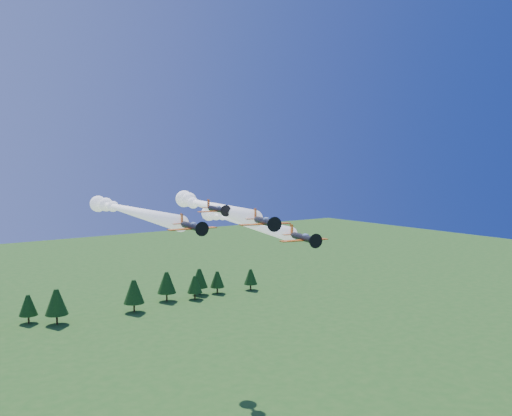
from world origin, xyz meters
TOP-DOWN VIEW (x-y plane):
  - plane_lead at (6.02, 21.23)m, footprint 19.09×53.46m
  - plane_left at (-4.84, 33.65)m, footprint 11.63×58.69m
  - plane_right at (17.90, 28.50)m, footprint 16.96×53.79m
  - plane_slot at (0.12, 8.14)m, footprint 6.79×7.38m
  - treeline at (-5.53, 111.12)m, footprint 164.86×17.60m

SIDE VIEW (x-z plane):
  - treeline at x=-5.53m, z-range 0.86..12.17m
  - plane_right at x=17.90m, z-range 36.43..40.13m
  - plane_left at x=-4.84m, z-range 39.45..43.15m
  - plane_lead at x=6.02m, z-range 40.59..44.29m
  - plane_slot at x=0.12m, z-range 41.73..44.10m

